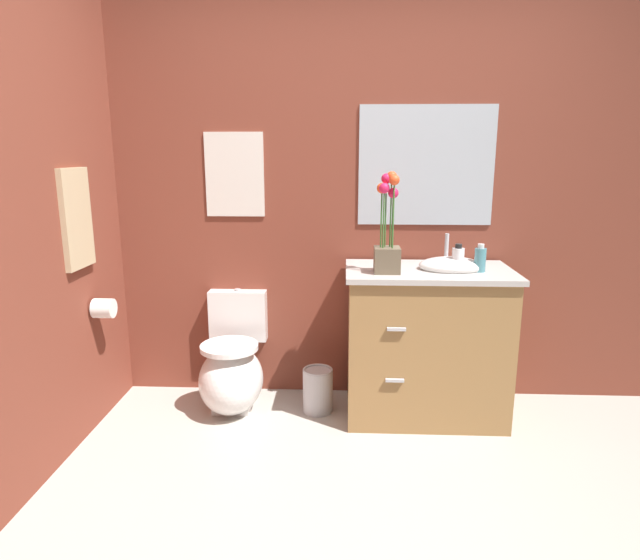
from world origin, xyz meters
name	(u,v)px	position (x,y,z in m)	size (l,w,h in m)	color
ground_plane	(372,560)	(0.00, 0.00, 0.00)	(10.19, 10.19, 0.00)	#B2ADA3
wall_back	(398,199)	(0.20, 1.56, 1.25)	(4.76, 0.05, 2.50)	brown
wall_left	(9,219)	(-1.55, 0.46, 1.25)	(0.05, 4.31, 2.50)	brown
toilet	(233,370)	(-0.79, 1.26, 0.24)	(0.38, 0.59, 0.69)	white
vanity_cabinet	(426,341)	(0.36, 1.24, 0.45)	(0.94, 0.56, 1.07)	#9E7242
flower_vase	(387,239)	(0.11, 1.14, 1.07)	(0.14, 0.14, 0.55)	brown
soap_bottle	(480,259)	(0.63, 1.19, 0.95)	(0.06, 0.06, 0.15)	teal
lotion_bottle	(458,259)	(0.51, 1.21, 0.95)	(0.07, 0.07, 0.15)	white
trash_bin	(318,390)	(-0.27, 1.24, 0.14)	(0.18, 0.18, 0.27)	#B7B7BC
wall_poster	(235,175)	(-0.79, 1.53, 1.40)	(0.36, 0.01, 0.50)	silver
wall_mirror	(426,166)	(0.36, 1.53, 1.45)	(0.80, 0.01, 0.70)	#B2BCC6
hanging_towel	(77,219)	(-1.51, 0.97, 1.19)	(0.03, 0.28, 0.52)	tan
toilet_paper_roll	(104,308)	(-1.46, 1.07, 0.68)	(0.11, 0.11, 0.11)	white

